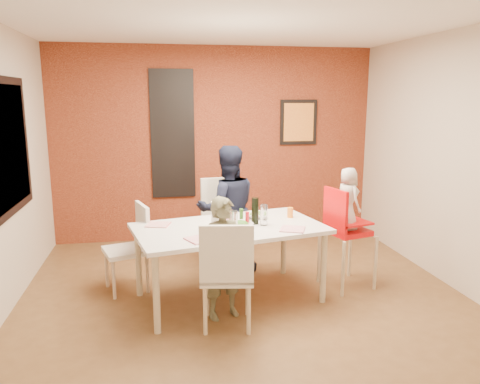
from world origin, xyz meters
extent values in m
plane|color=brown|center=(0.00, 0.00, 0.00)|extent=(4.50, 4.50, 0.00)
cube|color=white|center=(0.00, 0.00, 2.70)|extent=(4.50, 4.50, 0.02)
cube|color=beige|center=(0.00, 2.25, 1.35)|extent=(4.50, 0.02, 2.70)
cube|color=beige|center=(0.00, -2.25, 1.35)|extent=(4.50, 0.02, 2.70)
cube|color=beige|center=(2.25, 0.00, 1.35)|extent=(0.02, 4.50, 2.70)
cube|color=maroon|center=(0.00, 2.23, 1.35)|extent=(4.50, 0.02, 2.70)
cube|color=black|center=(-2.22, 0.20, 1.55)|extent=(0.05, 1.70, 1.30)
cube|color=black|center=(-2.21, 0.20, 1.55)|extent=(0.02, 1.55, 1.15)
cube|color=silver|center=(-0.60, 2.21, 1.50)|extent=(0.55, 0.03, 1.70)
cube|color=black|center=(-0.60, 2.21, 1.50)|extent=(0.60, 0.03, 1.76)
cube|color=black|center=(1.20, 2.21, 1.65)|extent=(0.54, 0.03, 0.64)
cube|color=gold|center=(1.20, 2.19, 1.65)|extent=(0.44, 0.01, 0.54)
cube|color=white|center=(-0.15, 0.06, 0.74)|extent=(1.99, 1.37, 0.04)
cylinder|color=#BEAF8D|center=(-0.87, -0.53, 0.36)|extent=(0.06, 0.06, 0.72)
cylinder|color=#BEAF8D|center=(-1.05, 0.30, 0.36)|extent=(0.06, 0.06, 0.72)
cylinder|color=#BEAF8D|center=(0.75, -0.18, 0.36)|extent=(0.06, 0.06, 0.72)
cylinder|color=#BEAF8D|center=(0.57, 0.65, 0.36)|extent=(0.06, 0.06, 0.72)
cube|color=silver|center=(-0.26, -0.48, 0.46)|extent=(0.52, 0.52, 0.05)
cube|color=silver|center=(-0.29, -0.68, 0.72)|extent=(0.45, 0.11, 0.52)
cylinder|color=beige|center=(-0.04, -0.32, 0.22)|extent=(0.04, 0.04, 0.45)
cylinder|color=beige|center=(-0.10, -0.69, 0.22)|extent=(0.04, 0.04, 0.45)
cylinder|color=beige|center=(-0.41, -0.26, 0.22)|extent=(0.04, 0.04, 0.45)
cylinder|color=beige|center=(-0.47, -0.63, 0.22)|extent=(0.04, 0.04, 0.45)
cube|color=white|center=(-0.05, 1.01, 0.50)|extent=(0.55, 0.55, 0.06)
cube|color=white|center=(-0.08, 1.22, 0.77)|extent=(0.49, 0.11, 0.55)
cylinder|color=tan|center=(-0.22, 0.78, 0.24)|extent=(0.04, 0.04, 0.48)
cylinder|color=tan|center=(-0.27, 1.17, 0.24)|extent=(0.04, 0.04, 0.48)
cylinder|color=tan|center=(0.18, 0.84, 0.24)|extent=(0.04, 0.04, 0.48)
cylinder|color=tan|center=(0.12, 1.23, 0.24)|extent=(0.04, 0.04, 0.48)
cube|color=white|center=(-1.18, 0.47, 0.43)|extent=(0.53, 0.53, 0.05)
cube|color=white|center=(-1.00, 0.53, 0.67)|extent=(0.16, 0.41, 0.48)
cylinder|color=#C8AF94|center=(-1.40, 0.58, 0.21)|extent=(0.03, 0.03, 0.41)
cylinder|color=#C8AF94|center=(-1.07, 0.69, 0.21)|extent=(0.03, 0.03, 0.41)
cylinder|color=#C8AF94|center=(-1.30, 0.25, 0.21)|extent=(0.03, 0.03, 0.41)
cylinder|color=#C8AF94|center=(-0.97, 0.36, 0.21)|extent=(0.03, 0.03, 0.41)
cube|color=red|center=(1.14, 0.17, 0.61)|extent=(0.46, 0.46, 0.06)
cube|color=red|center=(0.97, 0.12, 0.86)|extent=(0.13, 0.37, 0.44)
cube|color=red|center=(1.14, 0.17, 0.72)|extent=(0.46, 0.46, 0.02)
cylinder|color=#BFAF8E|center=(1.40, 0.02, 0.29)|extent=(0.04, 0.04, 0.58)
cylinder|color=#BFAF8E|center=(0.99, -0.09, 0.29)|extent=(0.04, 0.04, 0.58)
cylinder|color=#BFAF8E|center=(1.29, 0.43, 0.29)|extent=(0.04, 0.04, 0.58)
cylinder|color=#BFAF8E|center=(0.88, 0.32, 0.29)|extent=(0.04, 0.04, 0.58)
imported|color=brown|center=(-0.26, -0.32, 0.57)|extent=(0.48, 0.40, 1.14)
imported|color=black|center=(-0.05, 0.85, 0.74)|extent=(0.75, 0.60, 1.47)
imported|color=beige|center=(1.12, 0.17, 0.97)|extent=(0.29, 0.36, 0.65)
cube|color=white|center=(-0.47, -0.33, 0.76)|extent=(0.30, 0.30, 0.01)
cube|color=white|center=(-0.14, 0.40, 0.76)|extent=(0.22, 0.22, 0.01)
cube|color=white|center=(0.43, -0.17, 0.76)|extent=(0.30, 0.30, 0.01)
cube|color=white|center=(-0.84, 0.23, 0.76)|extent=(0.27, 0.27, 0.01)
imported|color=silver|center=(-0.05, -0.01, 0.79)|extent=(0.29, 0.29, 0.05)
imported|color=silver|center=(0.19, 0.34, 0.79)|extent=(0.24, 0.24, 0.06)
cylinder|color=black|center=(0.12, 0.11, 0.89)|extent=(0.07, 0.07, 0.27)
cylinder|color=silver|center=(-0.13, -0.11, 0.86)|extent=(0.07, 0.07, 0.20)
cylinder|color=white|center=(0.19, 0.05, 0.86)|extent=(0.07, 0.07, 0.21)
cylinder|color=white|center=(-0.28, -0.06, 0.90)|extent=(0.12, 0.12, 0.28)
cylinder|color=red|center=(0.02, 0.04, 0.83)|extent=(0.04, 0.04, 0.14)
cylinder|color=#347025|center=(-0.01, 0.15, 0.83)|extent=(0.04, 0.04, 0.15)
cylinder|color=brown|center=(-0.13, 0.09, 0.84)|extent=(0.04, 0.04, 0.15)
cylinder|color=orange|center=(0.54, 0.29, 0.81)|extent=(0.06, 0.06, 0.11)
camera|label=1|loc=(-0.83, -4.32, 2.01)|focal=35.00mm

